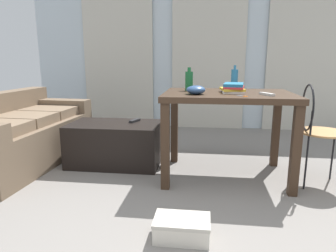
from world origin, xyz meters
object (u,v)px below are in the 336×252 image
object	(u,v)px
bottle_near	(189,81)
book_stack	(233,88)
craft_table	(228,106)
couch	(19,135)
wire_chair	(315,123)
bottle_far	(234,79)
tv_remote_primary	(135,121)
tv_remote_on_table	(267,94)
scissors	(243,96)
bowl	(196,90)
coffee_table	(115,144)
shoebox	(182,228)

from	to	relation	value
bottle_near	book_stack	world-z (taller)	bottle_near
craft_table	book_stack	xyz separation A→B (m)	(0.04, 0.01, 0.16)
couch	wire_chair	world-z (taller)	wire_chair
bottle_far	tv_remote_primary	xyz separation A→B (m)	(-1.01, -0.04, -0.44)
tv_remote_on_table	scissors	xyz separation A→B (m)	(-0.20, -0.10, -0.01)
scissors	tv_remote_primary	xyz separation A→B (m)	(-1.04, 0.58, -0.34)
wire_chair	book_stack	size ratio (longest dim) A/B	2.74
tv_remote_primary	craft_table	bearing A→B (deg)	2.36
bottle_far	scissors	size ratio (longest dim) A/B	2.38
bowl	tv_remote_on_table	distance (m)	0.59
couch	bowl	size ratio (longest dim) A/B	10.79
bottle_near	scissors	xyz separation A→B (m)	(0.46, -0.41, -0.09)
bottle_far	bowl	distance (m)	0.63
coffee_table	bottle_far	distance (m)	1.38
scissors	tv_remote_primary	bearing A→B (deg)	150.90
bottle_near	tv_remote_on_table	bearing A→B (deg)	-25.29
craft_table	book_stack	distance (m)	0.16
couch	bottle_far	xyz separation A→B (m)	(2.21, 0.23, 0.59)
book_stack	tv_remote_on_table	distance (m)	0.32
coffee_table	wire_chair	bearing A→B (deg)	-8.86
couch	bottle_far	size ratio (longest dim) A/B	7.45
tv_remote_primary	shoebox	size ratio (longest dim) A/B	0.44
coffee_table	tv_remote_primary	world-z (taller)	tv_remote_primary
book_stack	scissors	size ratio (longest dim) A/B	3.26
bottle_near	tv_remote_on_table	world-z (taller)	bottle_near
couch	book_stack	xyz separation A→B (m)	(2.18, -0.10, 0.53)
bottle_far	book_stack	xyz separation A→B (m)	(-0.04, -0.33, -0.06)
coffee_table	tv_remote_primary	distance (m)	0.31
scissors	shoebox	size ratio (longest dim) A/B	0.29
tv_remote_primary	bottle_far	bearing A→B (deg)	22.29
craft_table	bottle_near	size ratio (longest dim) A/B	5.24
couch	shoebox	xyz separation A→B (m)	(1.82, -1.18, -0.23)
scissors	couch	bearing A→B (deg)	170.34
bowl	tv_remote_primary	bearing A→B (deg)	144.14
couch	tv_remote_on_table	size ratio (longest dim) A/B	10.81
couch	wire_chair	bearing A→B (deg)	-3.79
bowl	tv_remote_on_table	bearing A→B (deg)	-0.69
coffee_table	tv_remote_primary	xyz separation A→B (m)	(0.19, 0.10, 0.23)
book_stack	tv_remote_primary	bearing A→B (deg)	163.31
craft_table	shoebox	bearing A→B (deg)	-106.46
book_stack	bowl	bearing A→B (deg)	-151.19
bowl	book_stack	bearing A→B (deg)	28.81
coffee_table	craft_table	size ratio (longest dim) A/B	0.81
wire_chair	bowl	size ratio (longest dim) A/B	5.44
craft_table	wire_chair	bearing A→B (deg)	-6.68
tv_remote_primary	scissors	bearing A→B (deg)	-8.93
bottle_near	bowl	distance (m)	0.32
bottle_far	tv_remote_on_table	size ratio (longest dim) A/B	1.45
wire_chair	book_stack	bearing A→B (deg)	172.32
craft_table	bowl	world-z (taller)	bowl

